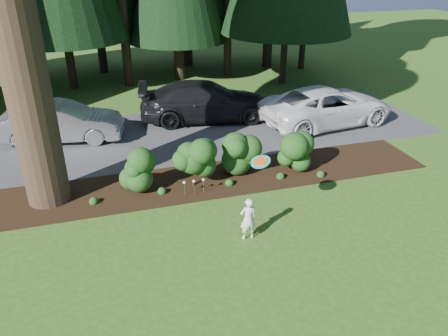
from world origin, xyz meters
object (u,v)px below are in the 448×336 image
at_px(child, 248,219).
at_px(frisbee, 261,162).
at_px(car_silver_wagon, 62,122).
at_px(car_white_suv, 327,106).
at_px(car_dark_suv, 206,101).

relative_size(child, frisbee, 2.36).
xyz_separation_m(car_silver_wagon, frisbee, (5.16, -8.30, 1.40)).
height_order(car_silver_wagon, car_white_suv, car_white_suv).
xyz_separation_m(car_white_suv, frisbee, (-5.78, -6.97, 1.36)).
distance_m(car_dark_suv, child, 9.13).
xyz_separation_m(car_silver_wagon, child, (4.86, -8.35, -0.19)).
bearing_deg(child, car_silver_wagon, -58.19).
bearing_deg(car_dark_suv, car_white_suv, -104.43).
bearing_deg(car_white_suv, car_dark_suv, 59.67).
relative_size(car_dark_suv, frisbee, 11.43).
bearing_deg(car_white_suv, frisbee, 132.62).
xyz_separation_m(car_silver_wagon, car_dark_suv, (6.09, 0.70, 0.08)).
height_order(car_white_suv, car_dark_suv, car_dark_suv).
xyz_separation_m(car_dark_suv, frisbee, (-0.92, -8.99, 1.32)).
xyz_separation_m(car_dark_suv, child, (-1.22, -9.05, -0.28)).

